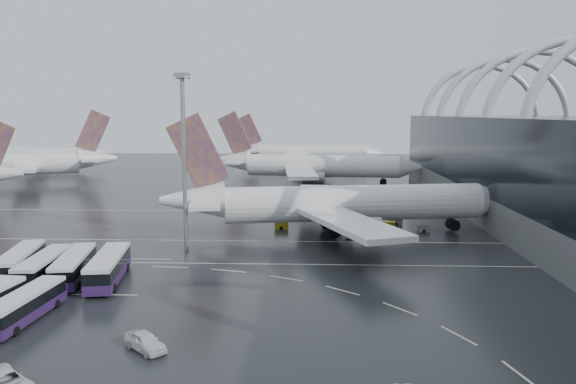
{
  "coord_description": "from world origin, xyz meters",
  "views": [
    {
      "loc": [
        9.85,
        -77.68,
        20.91
      ],
      "look_at": [
        5.91,
        20.21,
        7.0
      ],
      "focal_mm": 35.0,
      "sensor_mm": 36.0,
      "label": 1
    }
  ],
  "objects_px": {
    "van_curve_b": "(145,341)",
    "floodlight_mast": "(184,141)",
    "bus_row_near_b": "(44,267)",
    "airliner_gate_b": "(311,166)",
    "bus_row_near_c": "(74,266)",
    "bus_row_near_d": "(108,267)",
    "van_curve_a": "(4,384)",
    "jet_remote_far": "(51,155)",
    "airliner_main": "(336,204)",
    "gse_cart_belly_c": "(281,225)",
    "bus_row_near_a": "(20,262)",
    "gse_cart_belly_b": "(395,221)",
    "gse_cart_belly_a": "(390,225)",
    "jet_remote_mid": "(33,164)",
    "gse_cart_belly_d": "(423,229)",
    "bus_row_far_c": "(25,305)",
    "airliner_gate_c": "(305,154)"
  },
  "relations": [
    {
      "from": "airliner_gate_c",
      "to": "bus_row_near_d",
      "type": "bearing_deg",
      "value": -97.69
    },
    {
      "from": "van_curve_b",
      "to": "floodlight_mast",
      "type": "height_order",
      "value": "floodlight_mast"
    },
    {
      "from": "van_curve_a",
      "to": "gse_cart_belly_c",
      "type": "relative_size",
      "value": 2.62
    },
    {
      "from": "gse_cart_belly_b",
      "to": "gse_cart_belly_c",
      "type": "relative_size",
      "value": 1.01
    },
    {
      "from": "airliner_gate_b",
      "to": "jet_remote_mid",
      "type": "bearing_deg",
      "value": -172.77
    },
    {
      "from": "jet_remote_mid",
      "to": "jet_remote_far",
      "type": "height_order",
      "value": "jet_remote_mid"
    },
    {
      "from": "airliner_gate_b",
      "to": "jet_remote_mid",
      "type": "height_order",
      "value": "jet_remote_mid"
    },
    {
      "from": "bus_row_near_d",
      "to": "van_curve_a",
      "type": "xyz_separation_m",
      "value": [
        2.27,
        -28.29,
        -1.0
      ]
    },
    {
      "from": "jet_remote_mid",
      "to": "bus_row_near_c",
      "type": "distance_m",
      "value": 110.43
    },
    {
      "from": "jet_remote_far",
      "to": "gse_cart_belly_a",
      "type": "distance_m",
      "value": 151.38
    },
    {
      "from": "bus_row_far_c",
      "to": "van_curve_b",
      "type": "xyz_separation_m",
      "value": [
        14.23,
        -6.57,
        -0.8
      ]
    },
    {
      "from": "bus_row_near_b",
      "to": "van_curve_b",
      "type": "distance_m",
      "value": 27.64
    },
    {
      "from": "van_curve_b",
      "to": "gse_cart_belly_b",
      "type": "height_order",
      "value": "van_curve_b"
    },
    {
      "from": "van_curve_b",
      "to": "gse_cart_belly_d",
      "type": "height_order",
      "value": "van_curve_b"
    },
    {
      "from": "van_curve_b",
      "to": "gse_cart_belly_a",
      "type": "distance_m",
      "value": 62.05
    },
    {
      "from": "airliner_main",
      "to": "gse_cart_belly_d",
      "type": "height_order",
      "value": "airliner_main"
    },
    {
      "from": "floodlight_mast",
      "to": "gse_cart_belly_b",
      "type": "xyz_separation_m",
      "value": [
        34.88,
        21.33,
        -16.08
      ]
    },
    {
      "from": "airliner_main",
      "to": "gse_cart_belly_c",
      "type": "height_order",
      "value": "airliner_main"
    },
    {
      "from": "airliner_main",
      "to": "bus_row_near_b",
      "type": "bearing_deg",
      "value": -152.69
    },
    {
      "from": "airliner_gate_b",
      "to": "jet_remote_far",
      "type": "bearing_deg",
      "value": 164.86
    },
    {
      "from": "bus_row_far_c",
      "to": "airliner_gate_c",
      "type": "bearing_deg",
      "value": -6.02
    },
    {
      "from": "bus_row_near_a",
      "to": "gse_cart_belly_d",
      "type": "xyz_separation_m",
      "value": [
        57.62,
        29.11,
        -1.22
      ]
    },
    {
      "from": "airliner_main",
      "to": "bus_row_near_c",
      "type": "bearing_deg",
      "value": -150.31
    },
    {
      "from": "jet_remote_mid",
      "to": "gse_cart_belly_d",
      "type": "xyz_separation_m",
      "value": [
        103.1,
        -65.8,
        -5.12
      ]
    },
    {
      "from": "airliner_main",
      "to": "gse_cart_belly_a",
      "type": "relative_size",
      "value": 31.27
    },
    {
      "from": "jet_remote_mid",
      "to": "bus_row_near_d",
      "type": "relative_size",
      "value": 3.44
    },
    {
      "from": "airliner_gate_b",
      "to": "van_curve_a",
      "type": "xyz_separation_m",
      "value": [
        -23.08,
        -124.66,
        -4.46
      ]
    },
    {
      "from": "airliner_main",
      "to": "airliner_gate_b",
      "type": "bearing_deg",
      "value": 83.91
    },
    {
      "from": "airliner_main",
      "to": "gse_cart_belly_c",
      "type": "relative_size",
      "value": 25.42
    },
    {
      "from": "jet_remote_far",
      "to": "airliner_gate_c",
      "type": "bearing_deg",
      "value": -170.45
    },
    {
      "from": "bus_row_near_a",
      "to": "gse_cart_belly_c",
      "type": "xyz_separation_m",
      "value": [
        32.36,
        30.43,
        -1.11
      ]
    },
    {
      "from": "van_curve_b",
      "to": "gse_cart_belly_d",
      "type": "bearing_deg",
      "value": 9.25
    },
    {
      "from": "bus_row_far_c",
      "to": "gse_cart_belly_b",
      "type": "relative_size",
      "value": 4.95
    },
    {
      "from": "jet_remote_far",
      "to": "gse_cart_belly_d",
      "type": "height_order",
      "value": "jet_remote_far"
    },
    {
      "from": "bus_row_far_c",
      "to": "van_curve_b",
      "type": "height_order",
      "value": "bus_row_far_c"
    },
    {
      "from": "airliner_gate_b",
      "to": "gse_cart_belly_c",
      "type": "bearing_deg",
      "value": -87.07
    },
    {
      "from": "bus_row_near_a",
      "to": "van_curve_a",
      "type": "bearing_deg",
      "value": -164.88
    },
    {
      "from": "jet_remote_far",
      "to": "bus_row_near_c",
      "type": "height_order",
      "value": "jet_remote_far"
    },
    {
      "from": "bus_row_near_c",
      "to": "gse_cart_belly_d",
      "type": "relative_size",
      "value": 6.76
    },
    {
      "from": "airliner_gate_b",
      "to": "bus_row_near_a",
      "type": "relative_size",
      "value": 4.59
    },
    {
      "from": "van_curve_b",
      "to": "gse_cart_belly_b",
      "type": "bearing_deg",
      "value": 15.15
    },
    {
      "from": "bus_row_near_b",
      "to": "van_curve_b",
      "type": "xyz_separation_m",
      "value": [
        18.8,
        -20.24,
        -0.92
      ]
    },
    {
      "from": "airliner_gate_c",
      "to": "gse_cart_belly_d",
      "type": "bearing_deg",
      "value": -78.28
    },
    {
      "from": "airliner_gate_b",
      "to": "bus_row_near_c",
      "type": "xyz_separation_m",
      "value": [
        -30.02,
        -95.71,
        -3.56
      ]
    },
    {
      "from": "airliner_main",
      "to": "bus_row_near_c",
      "type": "xyz_separation_m",
      "value": [
        -34.21,
        -28.02,
        -3.46
      ]
    },
    {
      "from": "bus_row_near_a",
      "to": "gse_cart_belly_d",
      "type": "height_order",
      "value": "bus_row_near_a"
    },
    {
      "from": "bus_row_near_b",
      "to": "gse_cart_belly_d",
      "type": "relative_size",
      "value": 6.52
    },
    {
      "from": "jet_remote_mid",
      "to": "gse_cart_belly_c",
      "type": "xyz_separation_m",
      "value": [
        77.84,
        -64.48,
        -5.0
      ]
    },
    {
      "from": "airliner_gate_c",
      "to": "bus_row_near_a",
      "type": "bearing_deg",
      "value": -102.52
    },
    {
      "from": "airliner_main",
      "to": "bus_row_near_b",
      "type": "relative_size",
      "value": 4.74
    }
  ]
}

